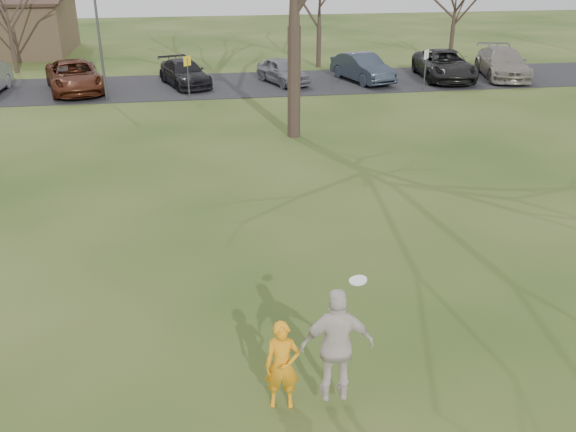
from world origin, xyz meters
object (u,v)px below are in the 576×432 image
object	(u,v)px
car_3	(184,73)
car_7	(503,63)
player_defender	(282,366)
car_2	(75,76)
lamp_post	(97,15)
car_6	(445,65)
car_4	(283,71)
car_5	(362,68)
catching_play	(337,346)

from	to	relation	value
car_3	car_7	xyz separation A→B (m)	(17.73, -0.66, 0.14)
player_defender	car_7	bearing A→B (deg)	66.41
car_2	lamp_post	distance (m)	4.16
car_3	lamp_post	size ratio (longest dim) A/B	0.72
player_defender	car_3	world-z (taller)	player_defender
player_defender	lamp_post	bearing A→B (deg)	112.78
player_defender	lamp_post	world-z (taller)	lamp_post
car_3	car_7	size ratio (longest dim) A/B	0.82
car_3	car_2	bearing A→B (deg)	167.94
car_7	car_3	bearing A→B (deg)	-169.35
lamp_post	car_3	bearing A→B (deg)	34.68
car_6	car_4	bearing A→B (deg)	-174.70
car_5	car_7	distance (m)	8.10
car_4	car_7	xyz separation A→B (m)	(12.48, -0.34, 0.13)
lamp_post	car_4	bearing A→B (deg)	14.35
car_2	car_3	xyz separation A→B (m)	(5.54, 0.57, -0.11)
car_5	car_6	distance (m)	4.69
car_3	catching_play	world-z (taller)	catching_play
player_defender	car_6	xyz separation A→B (m)	(12.91, 24.81, 0.03)
player_defender	car_3	distance (m)	25.42
player_defender	car_2	bearing A→B (deg)	115.49
car_2	car_3	bearing A→B (deg)	-8.55
player_defender	car_6	distance (m)	27.97
car_2	car_3	size ratio (longest dim) A/B	1.21
car_4	car_5	distance (m)	4.39
car_4	car_7	distance (m)	12.49
car_4	car_3	bearing A→B (deg)	156.76
car_5	car_3	bearing A→B (deg)	160.59
car_6	lamp_post	distance (m)	18.52
player_defender	car_4	bearing A→B (deg)	91.13
car_2	car_6	size ratio (longest dim) A/B	0.98
player_defender	car_5	size ratio (longest dim) A/B	0.35
car_4	catching_play	distance (m)	25.46
car_4	lamp_post	size ratio (longest dim) A/B	0.63
car_2	car_6	xyz separation A→B (m)	(19.86, 0.01, 0.02)
player_defender	car_6	bearing A→B (deg)	72.36
car_7	catching_play	distance (m)	29.35
player_defender	car_4	distance (m)	25.35
catching_play	car_4	bearing A→B (deg)	83.24
car_2	lamp_post	bearing A→B (deg)	-64.59
car_2	car_4	size ratio (longest dim) A/B	1.40
car_5	car_6	xyz separation A→B (m)	(4.69, -0.08, 0.03)
car_2	catching_play	distance (m)	26.21
car_3	car_5	bearing A→B (deg)	-20.87
car_5	catching_play	size ratio (longest dim) A/B	2.04
car_5	catching_play	xyz separation A→B (m)	(-7.38, -25.11, 0.45)
player_defender	car_5	distance (m)	26.21
car_7	lamp_post	bearing A→B (deg)	-161.96
car_2	car_7	size ratio (longest dim) A/B	1.00
car_6	car_3	bearing A→B (deg)	-175.41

